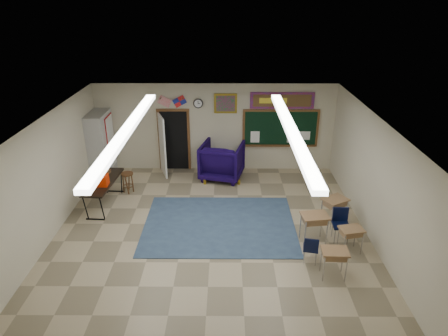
{
  "coord_description": "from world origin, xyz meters",
  "views": [
    {
      "loc": [
        0.38,
        -8.33,
        5.73
      ],
      "look_at": [
        0.32,
        1.5,
        1.35
      ],
      "focal_mm": 32.0,
      "sensor_mm": 36.0,
      "label": 1
    }
  ],
  "objects_px": {
    "wingback_armchair": "(222,161)",
    "student_desk_front_right": "(334,210)",
    "student_desk_front_left": "(314,227)",
    "wooden_stool": "(128,182)",
    "folding_table": "(104,192)"
  },
  "relations": [
    {
      "from": "student_desk_front_left",
      "to": "folding_table",
      "type": "xyz_separation_m",
      "value": [
        -5.66,
        1.83,
        -0.01
      ]
    },
    {
      "from": "student_desk_front_right",
      "to": "wooden_stool",
      "type": "distance_m",
      "value": 6.15
    },
    {
      "from": "wingback_armchair",
      "to": "student_desk_front_left",
      "type": "xyz_separation_m",
      "value": [
        2.29,
        -3.75,
        -0.17
      ]
    },
    {
      "from": "student_desk_front_right",
      "to": "folding_table",
      "type": "bearing_deg",
      "value": 140.19
    },
    {
      "from": "wingback_armchair",
      "to": "student_desk_front_right",
      "type": "height_order",
      "value": "wingback_armchair"
    },
    {
      "from": "wingback_armchair",
      "to": "student_desk_front_right",
      "type": "bearing_deg",
      "value": 149.69
    },
    {
      "from": "student_desk_front_left",
      "to": "student_desk_front_right",
      "type": "relative_size",
      "value": 0.99
    },
    {
      "from": "wingback_armchair",
      "to": "student_desk_front_left",
      "type": "distance_m",
      "value": 4.4
    },
    {
      "from": "wingback_armchair",
      "to": "student_desk_front_right",
      "type": "xyz_separation_m",
      "value": [
        3.0,
        -2.89,
        -0.19
      ]
    },
    {
      "from": "folding_table",
      "to": "wooden_stool",
      "type": "height_order",
      "value": "folding_table"
    },
    {
      "from": "student_desk_front_left",
      "to": "wooden_stool",
      "type": "distance_m",
      "value": 5.82
    },
    {
      "from": "folding_table",
      "to": "student_desk_front_left",
      "type": "bearing_deg",
      "value": -13.83
    },
    {
      "from": "student_desk_front_left",
      "to": "student_desk_front_right",
      "type": "bearing_deg",
      "value": 43.03
    },
    {
      "from": "student_desk_front_left",
      "to": "folding_table",
      "type": "bearing_deg",
      "value": 154.66
    },
    {
      "from": "wooden_stool",
      "to": "folding_table",
      "type": "bearing_deg",
      "value": -120.5
    }
  ]
}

